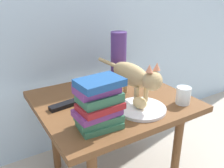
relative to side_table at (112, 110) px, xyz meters
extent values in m
cube|color=brown|center=(0.00, 0.00, 0.05)|extent=(0.74, 0.66, 0.03)
cylinder|color=brown|center=(0.25, -0.25, -0.20)|extent=(0.04, 0.04, 0.48)
cylinder|color=brown|center=(-0.25, 0.25, -0.20)|extent=(0.04, 0.04, 0.48)
cylinder|color=brown|center=(0.25, 0.25, -0.20)|extent=(0.04, 0.04, 0.48)
cylinder|color=white|center=(0.05, -0.18, 0.07)|extent=(0.23, 0.23, 0.01)
ellipsoid|color=#E0BC7A|center=(0.04, -0.17, 0.11)|extent=(0.07, 0.09, 0.05)
cylinder|color=tan|center=(0.11, -0.13, 0.12)|extent=(0.02, 0.02, 0.10)
cylinder|color=tan|center=(0.05, -0.14, 0.12)|extent=(0.02, 0.02, 0.10)
cylinder|color=tan|center=(0.10, 0.03, 0.12)|extent=(0.02, 0.02, 0.10)
cylinder|color=tan|center=(0.04, 0.02, 0.12)|extent=(0.02, 0.02, 0.10)
ellipsoid|color=tan|center=(0.07, -0.05, 0.20)|extent=(0.11, 0.26, 0.11)
sphere|color=tan|center=(0.08, -0.20, 0.21)|extent=(0.09, 0.09, 0.09)
cone|color=#DD8460|center=(0.11, -0.20, 0.28)|extent=(0.03, 0.03, 0.03)
cone|color=#DD8460|center=(0.06, -0.20, 0.28)|extent=(0.03, 0.03, 0.03)
cylinder|color=tan|center=(0.06, 0.15, 0.21)|extent=(0.03, 0.16, 0.02)
cube|color=#336B4C|center=(-0.18, -0.20, 0.08)|extent=(0.18, 0.13, 0.03)
cube|color=#336B4C|center=(-0.18, -0.20, 0.11)|extent=(0.19, 0.13, 0.03)
cube|color=#72337A|center=(-0.19, -0.20, 0.13)|extent=(0.18, 0.12, 0.03)
cube|color=maroon|center=(-0.18, -0.20, 0.16)|extent=(0.18, 0.12, 0.03)
cube|color=#336B4C|center=(-0.17, -0.19, 0.19)|extent=(0.17, 0.12, 0.04)
cube|color=#72337A|center=(-0.18, -0.18, 0.23)|extent=(0.17, 0.11, 0.04)
cube|color=#1E4C8C|center=(-0.18, -0.20, 0.26)|extent=(0.18, 0.13, 0.03)
cylinder|color=#4C2D72|center=(0.15, 0.17, 0.22)|extent=(0.09, 0.09, 0.30)
cylinder|color=silver|center=(0.27, -0.23, 0.11)|extent=(0.07, 0.07, 0.08)
cylinder|color=silver|center=(0.27, -0.23, 0.09)|extent=(0.06, 0.06, 0.04)
cube|color=black|center=(-0.24, 0.04, 0.08)|extent=(0.15, 0.06, 0.02)
camera|label=1|loc=(-0.58, -0.95, 0.60)|focal=38.38mm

